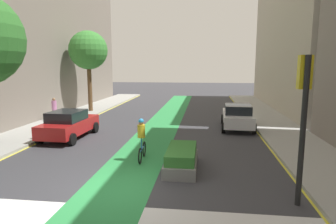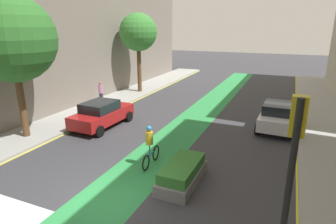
# 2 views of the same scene
# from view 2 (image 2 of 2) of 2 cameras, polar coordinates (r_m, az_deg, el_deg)

# --- Properties ---
(ground_plane) EXTENTS (120.00, 120.00, 0.00)m
(ground_plane) POSITION_cam_2_polar(r_m,az_deg,el_deg) (10.44, -11.86, -17.42)
(ground_plane) COLOR #38383D
(bike_lane_paint) EXTENTS (2.40, 60.00, 0.01)m
(bike_lane_paint) POSITION_cam_2_polar(r_m,az_deg,el_deg) (10.51, -12.48, -17.20)
(bike_lane_paint) COLOR #2D8C47
(bike_lane_paint) RESTS_ON ground_plane
(traffic_signal_near_right) EXTENTS (0.35, 0.52, 4.35)m
(traffic_signal_near_right) POSITION_cam_2_polar(r_m,az_deg,el_deg) (7.24, 23.88, -7.24)
(traffic_signal_near_right) COLOR black
(traffic_signal_near_right) RESTS_ON ground_plane
(car_white_right_far) EXTENTS (2.17, 4.27, 1.57)m
(car_white_right_far) POSITION_cam_2_polar(r_m,az_deg,el_deg) (17.79, 21.15, -0.68)
(car_white_right_far) COLOR silver
(car_white_right_far) RESTS_ON ground_plane
(car_red_left_far) EXTENTS (2.14, 4.26, 1.57)m
(car_red_left_far) POSITION_cam_2_polar(r_m,az_deg,el_deg) (17.38, -13.13, -0.36)
(car_red_left_far) COLOR #A51919
(car_red_left_far) RESTS_ON ground_plane
(cyclist_in_lane) EXTENTS (0.32, 1.73, 1.86)m
(cyclist_in_lane) POSITION_cam_2_polar(r_m,az_deg,el_deg) (12.19, -3.63, -6.61)
(cyclist_in_lane) COLOR black
(cyclist_in_lane) RESTS_ON ground_plane
(pedestrian_sidewalk_left_a) EXTENTS (0.34, 0.34, 1.63)m
(pedestrian_sidewalk_left_a) POSITION_cam_2_polar(r_m,az_deg,el_deg) (22.34, -13.31, 3.91)
(pedestrian_sidewalk_left_a) COLOR #262638
(pedestrian_sidewalk_left_a) RESTS_ON sidewalk_left
(street_tree_near) EXTENTS (4.28, 4.28, 7.21)m
(street_tree_near) POSITION_cam_2_polar(r_m,az_deg,el_deg) (16.22, -28.81, 12.66)
(street_tree_near) COLOR brown
(street_tree_near) RESTS_ON sidewalk_left
(street_tree_far) EXTENTS (3.24, 3.24, 6.78)m
(street_tree_far) POSITION_cam_2_polar(r_m,az_deg,el_deg) (25.35, -6.00, 15.55)
(street_tree_far) COLOR brown
(street_tree_far) RESTS_ON sidewalk_left
(median_planter) EXTENTS (1.21, 2.71, 0.85)m
(median_planter) POSITION_cam_2_polar(r_m,az_deg,el_deg) (11.15, 2.87, -12.22)
(median_planter) COLOR slate
(median_planter) RESTS_ON ground_plane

